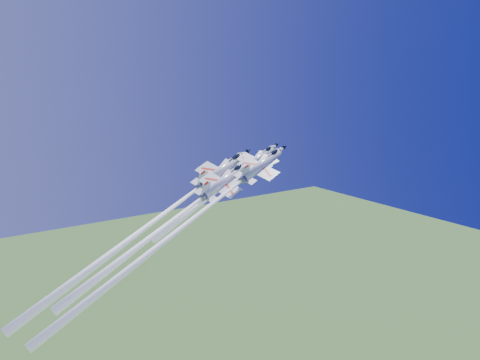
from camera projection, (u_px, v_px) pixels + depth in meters
jet_lead at (225, 185)px, 118.46m from camera, size 29.96×12.25×24.82m
jet_left at (153, 222)px, 112.72m from camera, size 47.48×19.38×43.84m
jet_right at (185, 225)px, 103.57m from camera, size 46.76×20.10×46.16m
jet_slot at (171, 222)px, 105.72m from camera, size 37.76×15.40×32.88m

